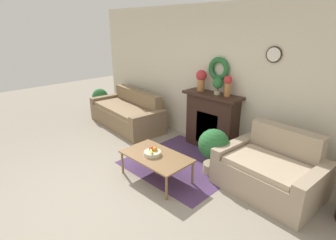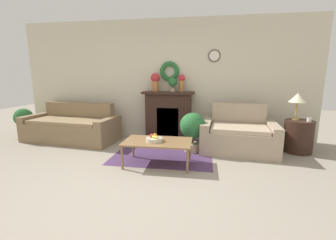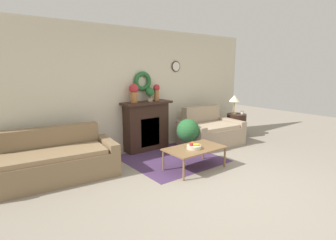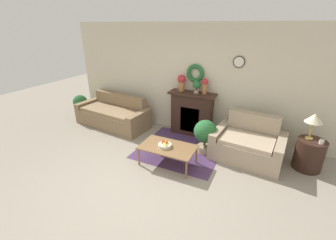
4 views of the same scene
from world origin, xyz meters
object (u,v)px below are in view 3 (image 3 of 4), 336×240
(coffee_table, at_px, (195,149))
(vase_on_mantel_right, at_px, (156,91))
(vase_on_mantel_left, at_px, (134,92))
(potted_plant_floor_by_loveseat, at_px, (188,132))
(potted_plant_on_mantel, at_px, (150,93))
(loveseat_right, at_px, (210,132))
(fireplace, at_px, (146,126))
(couch_left, at_px, (52,162))
(side_table_by_loveseat, at_px, (236,125))
(table_lamp, at_px, (234,99))
(fruit_bowl, at_px, (194,146))
(mug, at_px, (242,112))

(coffee_table, height_order, vase_on_mantel_right, vase_on_mantel_right)
(vase_on_mantel_left, xyz_separation_m, potted_plant_floor_by_loveseat, (0.89, -0.76, -0.88))
(coffee_table, bearing_deg, potted_plant_floor_by_loveseat, 55.82)
(vase_on_mantel_left, xyz_separation_m, potted_plant_on_mantel, (0.40, -0.02, -0.04))
(coffee_table, bearing_deg, loveseat_right, 34.48)
(fireplace, xyz_separation_m, potted_plant_on_mantel, (0.10, -0.01, 0.74))
(couch_left, bearing_deg, side_table_by_loveseat, 5.60)
(table_lamp, bearing_deg, fruit_bowl, -155.92)
(fireplace, relative_size, vase_on_mantel_right, 3.10)
(fireplace, bearing_deg, vase_on_mantel_left, 178.96)
(side_table_by_loveseat, relative_size, mug, 7.21)
(loveseat_right, height_order, fruit_bowl, loveseat_right)
(loveseat_right, relative_size, potted_plant_on_mantel, 4.79)
(fruit_bowl, bearing_deg, fireplace, 90.24)
(couch_left, height_order, table_lamp, table_lamp)
(loveseat_right, bearing_deg, vase_on_mantel_left, 167.65)
(side_table_by_loveseat, bearing_deg, coffee_table, -157.45)
(loveseat_right, bearing_deg, fruit_bowl, -140.35)
(loveseat_right, xyz_separation_m, potted_plant_on_mantel, (-1.37, 0.55, 0.99))
(couch_left, bearing_deg, potted_plant_floor_by_loveseat, -0.60)
(fireplace, relative_size, vase_on_mantel_left, 2.86)
(fruit_bowl, relative_size, side_table_by_loveseat, 0.43)
(vase_on_mantel_right, bearing_deg, potted_plant_floor_by_loveseat, -68.71)
(coffee_table, relative_size, fruit_bowl, 4.10)
(couch_left, xyz_separation_m, coffee_table, (2.21, -1.11, 0.07))
(fruit_bowl, xyz_separation_m, vase_on_mantel_right, (0.28, 1.56, 0.88))
(fireplace, xyz_separation_m, fruit_bowl, (0.01, -1.56, -0.11))
(potted_plant_on_mantel, bearing_deg, fruit_bowl, -93.33)
(vase_on_mantel_left, bearing_deg, mug, -10.83)
(loveseat_right, relative_size, table_lamp, 2.89)
(table_lamp, bearing_deg, vase_on_mantel_right, 169.05)
(fruit_bowl, distance_m, potted_plant_floor_by_loveseat, 0.99)
(coffee_table, distance_m, table_lamp, 2.79)
(fruit_bowl, relative_size, mug, 3.13)
(coffee_table, relative_size, side_table_by_loveseat, 1.78)
(side_table_by_loveseat, height_order, vase_on_mantel_right, vase_on_mantel_right)
(table_lamp, distance_m, vase_on_mantel_right, 2.30)
(fruit_bowl, bearing_deg, vase_on_mantel_right, 79.69)
(fruit_bowl, xyz_separation_m, potted_plant_on_mantel, (0.09, 1.54, 0.85))
(couch_left, distance_m, fruit_bowl, 2.44)
(fireplace, height_order, coffee_table, fireplace)
(vase_on_mantel_right, bearing_deg, potted_plant_on_mantel, -174.12)
(couch_left, distance_m, potted_plant_on_mantel, 2.50)
(side_table_by_loveseat, xyz_separation_m, vase_on_mantel_left, (-2.90, 0.49, 1.03))
(potted_plant_floor_by_loveseat, bearing_deg, table_lamp, 9.57)
(loveseat_right, relative_size, side_table_by_loveseat, 2.40)
(couch_left, xyz_separation_m, loveseat_right, (3.63, -0.14, 0.01))
(fireplace, bearing_deg, potted_plant_floor_by_loveseat, -52.16)
(coffee_table, xyz_separation_m, mug, (2.66, 0.96, 0.29))
(fruit_bowl, distance_m, mug, 2.89)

